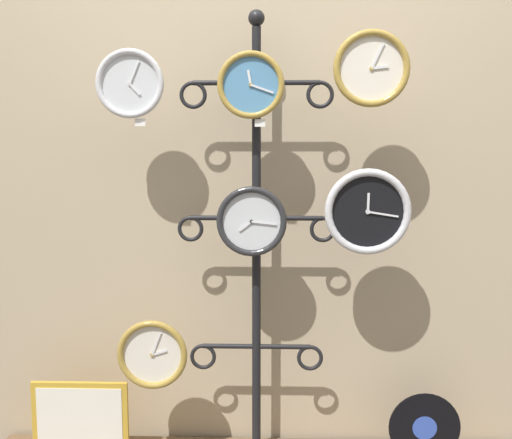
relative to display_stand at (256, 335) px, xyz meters
The scene contains 12 objects.
shop_wall 0.85m from the display_stand, 90.00° to the left, with size 4.40×0.04×2.80m.
display_stand is the anchor object (origin of this frame).
clock_top_left 1.11m from the display_stand, 169.18° to the right, with size 0.26×0.04×0.26m.
clock_top_center 1.00m from the display_stand, 102.47° to the right, with size 0.25×0.04×0.25m.
clock_top_right 1.14m from the display_stand, 14.58° to the right, with size 0.28×0.04×0.28m.
clock_middle_center 0.49m from the display_stand, 101.23° to the right, with size 0.27×0.04×0.27m.
clock_middle_right 0.68m from the display_stand, 14.86° to the right, with size 0.33×0.04×0.33m.
clock_bottom_left 0.42m from the display_stand, 164.28° to the right, with size 0.28×0.04×0.28m.
vinyl_record 0.77m from the display_stand, ahead, with size 0.29×0.01×0.29m.
picture_frame 0.80m from the display_stand, behind, with size 0.39×0.02×0.32m.
price_tag_upper 0.97m from the display_stand, 168.13° to the right, with size 0.04×0.00×0.03m.
price_tag_mid 0.86m from the display_stand, 79.27° to the right, with size 0.04×0.00×0.03m.
Camera 1 is at (0.07, -1.97, 1.32)m, focal length 42.00 mm.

